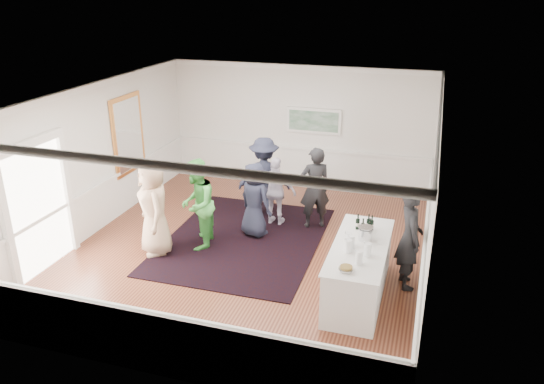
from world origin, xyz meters
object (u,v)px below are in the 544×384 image
(nut_bowl, at_px, (346,269))
(guest_dark_a, at_px, (264,176))
(guest_tan, at_px, (154,207))
(guest_lilac, at_px, (276,191))
(guest_dark_b, at_px, (315,188))
(bartender, at_px, (410,238))
(guest_green, at_px, (197,204))
(guest_navy, at_px, (255,200))
(serving_table, at_px, (359,270))
(ice_bucket, at_px, (365,234))

(nut_bowl, bearing_deg, guest_dark_a, 124.09)
(guest_dark_a, bearing_deg, nut_bowl, 107.25)
(guest_tan, distance_m, guest_lilac, 2.80)
(guest_dark_b, bearing_deg, nut_bowl, 83.59)
(bartender, distance_m, guest_green, 4.23)
(bartender, height_order, nut_bowl, bartender)
(guest_navy, relative_size, nut_bowl, 6.45)
(guest_green, distance_m, guest_dark_b, 2.63)
(serving_table, bearing_deg, guest_dark_b, 118.65)
(ice_bucket, bearing_deg, guest_lilac, 136.04)
(guest_tan, xyz_separation_m, guest_navy, (1.64, 1.35, -0.17))
(guest_dark_b, bearing_deg, ice_bucket, 94.80)
(serving_table, height_order, ice_bucket, ice_bucket)
(guest_lilac, bearing_deg, guest_dark_a, -43.53)
(guest_tan, relative_size, ice_bucket, 7.62)
(bartender, xyz_separation_m, guest_dark_a, (-3.45, 2.29, -0.02))
(guest_lilac, bearing_deg, guest_navy, 71.65)
(nut_bowl, bearing_deg, guest_dark_b, 110.57)
(serving_table, relative_size, nut_bowl, 9.60)
(guest_green, bearing_deg, ice_bucket, 67.21)
(serving_table, height_order, nut_bowl, nut_bowl)
(guest_lilac, height_order, guest_dark_b, guest_dark_b)
(guest_dark_b, xyz_separation_m, ice_bucket, (1.42, -2.29, 0.17))
(guest_lilac, distance_m, nut_bowl, 3.97)
(guest_dark_a, bearing_deg, guest_lilac, 115.56)
(ice_bucket, bearing_deg, nut_bowl, -96.50)
(nut_bowl, bearing_deg, guest_tan, 162.11)
(guest_navy, xyz_separation_m, ice_bucket, (2.55, -1.52, 0.28))
(bartender, relative_size, guest_lilac, 1.20)
(bartender, distance_m, guest_dark_b, 2.88)
(guest_green, height_order, guest_dark_a, guest_green)
(bartender, bearing_deg, ice_bucket, 100.27)
(guest_tan, bearing_deg, guest_dark_a, 108.81)
(serving_table, height_order, guest_tan, guest_tan)
(serving_table, distance_m, bartender, 1.09)
(guest_dark_b, bearing_deg, bartender, 111.53)
(guest_navy, distance_m, nut_bowl, 3.61)
(guest_dark_a, bearing_deg, bartender, 129.58)
(guest_tan, bearing_deg, nut_bowl, 31.36)
(serving_table, height_order, guest_dark_a, guest_dark_a)
(serving_table, xyz_separation_m, ice_bucket, (0.05, 0.22, 0.60))
(guest_dark_b, distance_m, nut_bowl, 3.67)
(ice_bucket, bearing_deg, bartender, 27.84)
(guest_dark_b, relative_size, nut_bowl, 7.34)
(bartender, relative_size, guest_dark_b, 1.02)
(serving_table, xyz_separation_m, guest_dark_a, (-2.67, 2.90, 0.43))
(serving_table, xyz_separation_m, bartender, (0.78, 0.61, 0.45))
(guest_tan, height_order, guest_dark_b, guest_tan)
(guest_tan, xyz_separation_m, nut_bowl, (4.07, -1.31, 0.03))
(guest_tan, xyz_separation_m, guest_green, (0.71, 0.49, -0.05))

